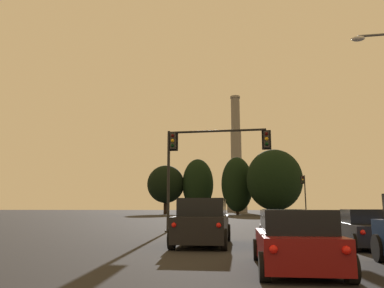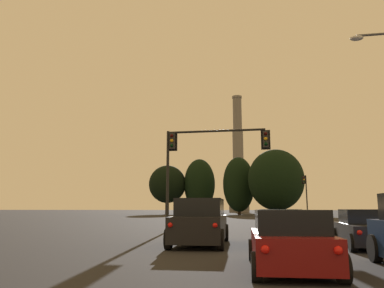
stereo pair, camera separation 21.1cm
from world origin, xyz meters
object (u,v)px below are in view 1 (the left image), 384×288
object	(u,v)px
hatchback_center_lane_second	(295,242)
traffic_light_far_right	(304,190)
smokestack	(236,165)
sedan_center_lane_front	(283,228)
suv_left_lane_front	(203,222)
sedan_right_lane_front	(369,229)
traffic_light_overhead_left	(202,153)

from	to	relation	value
hatchback_center_lane_second	traffic_light_far_right	size ratio (longest dim) A/B	0.64
smokestack	hatchback_center_lane_second	bearing A→B (deg)	-86.43
sedan_center_lane_front	smokestack	xyz separation A→B (m)	(-7.56, 112.45, 15.25)
suv_left_lane_front	traffic_light_far_right	distance (m)	45.54
sedan_center_lane_front	hatchback_center_lane_second	bearing A→B (deg)	-89.86
suv_left_lane_front	sedan_center_lane_front	size ratio (longest dim) A/B	1.05
sedan_right_lane_front	smokestack	size ratio (longest dim) A/B	0.12
sedan_right_lane_front	traffic_light_far_right	xyz separation A→B (m)	(2.99, 44.14, 3.57)
sedan_center_lane_front	traffic_light_overhead_left	bearing A→B (deg)	122.09
traffic_light_overhead_left	smokestack	world-z (taller)	smokestack
sedan_right_lane_front	suv_left_lane_front	distance (m)	6.45
suv_left_lane_front	sedan_center_lane_front	distance (m)	3.27
sedan_center_lane_front	traffic_light_far_right	xyz separation A→B (m)	(6.21, 43.91, 3.57)
suv_left_lane_front	traffic_light_overhead_left	size ratio (longest dim) A/B	0.74
traffic_light_far_right	suv_left_lane_front	bearing A→B (deg)	-101.99
suv_left_lane_front	sedan_right_lane_front	bearing A→B (deg)	0.10
traffic_light_overhead_left	smokestack	distance (m)	105.62
hatchback_center_lane_second	sedan_right_lane_front	bearing A→B (deg)	58.82
sedan_center_lane_front	traffic_light_overhead_left	size ratio (longest dim) A/B	0.70
hatchback_center_lane_second	traffic_light_far_right	xyz separation A→B (m)	(6.35, 50.30, 3.57)
suv_left_lane_front	hatchback_center_lane_second	bearing A→B (deg)	-64.71
sedan_right_lane_front	smokestack	bearing A→B (deg)	98.03
suv_left_lane_front	traffic_light_far_right	bearing A→B (deg)	75.61
suv_left_lane_front	traffic_light_overhead_left	distance (m)	9.02
traffic_light_overhead_left	suv_left_lane_front	bearing A→B (deg)	-81.50
hatchback_center_lane_second	traffic_light_overhead_left	size ratio (longest dim) A/B	0.62
traffic_light_far_right	sedan_right_lane_front	bearing A→B (deg)	-93.87
traffic_light_far_right	traffic_light_overhead_left	bearing A→B (deg)	-106.24
suv_left_lane_front	sedan_center_lane_front	xyz separation A→B (m)	(3.22, 0.52, -0.23)
sedan_center_lane_front	traffic_light_far_right	distance (m)	44.49
sedan_right_lane_front	traffic_light_far_right	distance (m)	44.39
sedan_right_lane_front	sedan_center_lane_front	world-z (taller)	same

